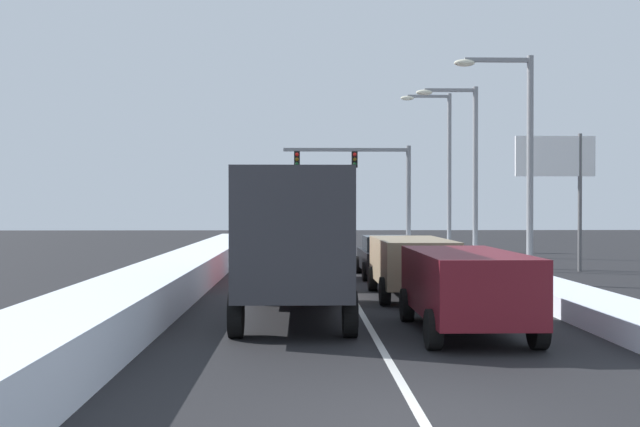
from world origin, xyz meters
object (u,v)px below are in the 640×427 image
suv_maroon_right_lane_nearest (465,284)px  street_lamp_right_near (519,146)px  suv_red_center_lane_second (301,253)px  roadside_sign_right (555,171)px  sedan_black_right_lane_third (386,256)px  street_lamp_right_mid (467,159)px  street_lamp_right_far (443,159)px  suv_silver_center_lane_third (296,243)px  box_truck_center_lane_nearest (294,237)px  traffic_light_gantry (369,174)px  suv_tan_right_lane_second (412,262)px

suv_maroon_right_lane_nearest → street_lamp_right_near: bearing=68.1°
suv_red_center_lane_second → roadside_sign_right: roadside_sign_right is taller
sedan_black_right_lane_third → roadside_sign_right: roadside_sign_right is taller
street_lamp_right_near → street_lamp_right_mid: 7.14m
street_lamp_right_far → street_lamp_right_near: bearing=-90.6°
suv_maroon_right_lane_nearest → roadside_sign_right: 16.41m
street_lamp_right_near → street_lamp_right_mid: street_lamp_right_mid is taller
suv_silver_center_lane_third → street_lamp_right_near: 11.03m
suv_maroon_right_lane_nearest → street_lamp_right_mid: size_ratio=0.64×
box_truck_center_lane_nearest → street_lamp_right_mid: street_lamp_right_mid is taller
sedan_black_right_lane_third → box_truck_center_lane_nearest: bearing=-107.6°
street_lamp_right_mid → street_lamp_right_near: bearing=-88.6°
suv_red_center_lane_second → street_lamp_right_mid: 10.10m
suv_silver_center_lane_third → roadside_sign_right: (10.35, -2.39, 3.00)m
suv_silver_center_lane_third → street_lamp_right_near: bearing=-44.4°
suv_maroon_right_lane_nearest → box_truck_center_lane_nearest: size_ratio=0.68×
sedan_black_right_lane_third → traffic_light_gantry: traffic_light_gantry is taller
sedan_black_right_lane_third → street_lamp_right_near: bearing=-34.2°
box_truck_center_lane_nearest → suv_red_center_lane_second: (0.15, 8.52, -0.88)m
suv_silver_center_lane_third → suv_tan_right_lane_second: bearing=-72.7°
suv_maroon_right_lane_nearest → suv_red_center_lane_second: size_ratio=1.00×
traffic_light_gantry → street_lamp_right_far: bearing=-57.9°
suv_tan_right_lane_second → street_lamp_right_far: size_ratio=0.58×
traffic_light_gantry → street_lamp_right_far: street_lamp_right_far is taller
traffic_light_gantry → street_lamp_right_far: (3.35, -5.34, 0.56)m
suv_tan_right_lane_second → suv_red_center_lane_second: bearing=125.6°
roadside_sign_right → street_lamp_right_near: bearing=-120.5°
suv_maroon_right_lane_nearest → street_lamp_right_near: 11.07m
suv_silver_center_lane_third → traffic_light_gantry: traffic_light_gantry is taller
street_lamp_right_near → suv_tan_right_lane_second: bearing=-139.3°
suv_maroon_right_lane_nearest → sedan_black_right_lane_third: bearing=90.9°
suv_tan_right_lane_second → suv_red_center_lane_second: (-3.16, 4.42, 0.00)m
traffic_light_gantry → street_lamp_right_mid: street_lamp_right_mid is taller
box_truck_center_lane_nearest → roadside_sign_right: 16.35m
street_lamp_right_far → box_truck_center_lane_nearest: bearing=-109.0°
suv_tan_right_lane_second → street_lamp_right_near: size_ratio=0.64×
roadside_sign_right → street_lamp_right_mid: bearing=144.0°
suv_tan_right_lane_second → street_lamp_right_near: bearing=40.7°
suv_maroon_right_lane_nearest → street_lamp_right_mid: (3.73, 16.85, 3.63)m
suv_tan_right_lane_second → box_truck_center_lane_nearest: (-3.31, -4.10, 0.88)m
suv_tan_right_lane_second → suv_silver_center_lane_third: bearing=107.3°
suv_maroon_right_lane_nearest → street_lamp_right_far: size_ratio=0.58×
suv_red_center_lane_second → street_lamp_right_near: size_ratio=0.64×
street_lamp_right_far → roadside_sign_right: street_lamp_right_far is taller
suv_red_center_lane_second → roadside_sign_right: (10.14, 4.01, 3.00)m
suv_silver_center_lane_third → roadside_sign_right: bearing=-13.0°
box_truck_center_lane_nearest → street_lamp_right_near: bearing=45.9°
suv_red_center_lane_second → box_truck_center_lane_nearest: bearing=-91.0°
box_truck_center_lane_nearest → street_lamp_right_far: (7.54, 21.89, 3.16)m
box_truck_center_lane_nearest → suv_silver_center_lane_third: size_ratio=1.47×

